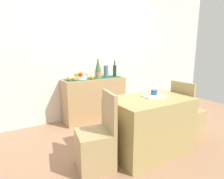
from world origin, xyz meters
name	(u,v)px	position (x,y,z in m)	size (l,w,h in m)	color
ground_plane	(125,136)	(0.00, 0.00, -0.01)	(6.40, 6.40, 0.02)	#A17759
room_wall_rear	(93,50)	(0.00, 1.18, 1.35)	(6.40, 0.06, 2.70)	silver
sideboard_console	(94,99)	(-0.11, 0.92, 0.41)	(1.20, 0.42, 0.82)	tan
table_runner	(94,78)	(-0.11, 0.92, 0.83)	(1.13, 0.32, 0.01)	#1C583B
fruit_bowl	(81,78)	(-0.38, 0.92, 0.86)	(0.24, 0.24, 0.06)	white
apple_upper	(82,74)	(-0.34, 0.93, 0.92)	(0.08, 0.08, 0.08)	gold
apple_left	(78,74)	(-0.40, 0.98, 0.92)	(0.07, 0.07, 0.07)	gold
apple_rear	(76,75)	(-0.46, 0.95, 0.92)	(0.07, 0.07, 0.07)	olive
apple_front	(80,75)	(-0.41, 0.85, 0.92)	(0.08, 0.08, 0.08)	red
wine_bottle	(115,71)	(0.36, 0.92, 0.95)	(0.07, 0.07, 0.32)	#153722
ceramic_vase	(106,71)	(0.16, 0.92, 0.94)	(0.09, 0.09, 0.23)	slate
potted_plant	(98,67)	(-0.02, 0.92, 1.03)	(0.12, 0.12, 0.41)	#B37749
orange_loose_far	(69,79)	(-0.62, 0.89, 0.86)	(0.07, 0.07, 0.07)	orange
orange_loose_end	(75,79)	(-0.53, 0.81, 0.86)	(0.07, 0.07, 0.07)	orange
orange_loose_mid	(92,78)	(-0.21, 0.80, 0.86)	(0.07, 0.07, 0.07)	orange
dining_table	(149,124)	(0.01, -0.52, 0.37)	(1.05, 0.72, 0.74)	tan
open_book	(153,96)	(0.10, -0.50, 0.75)	(0.28, 0.21, 0.02)	white
coffee_cup	(154,93)	(0.14, -0.47, 0.78)	(0.09, 0.09, 0.08)	#2C5193
chair_near_window	(96,147)	(-0.78, -0.53, 0.27)	(0.46, 0.46, 0.90)	tan
chair_by_corner	(187,121)	(0.81, -0.53, 0.27)	(0.42, 0.42, 0.90)	tan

